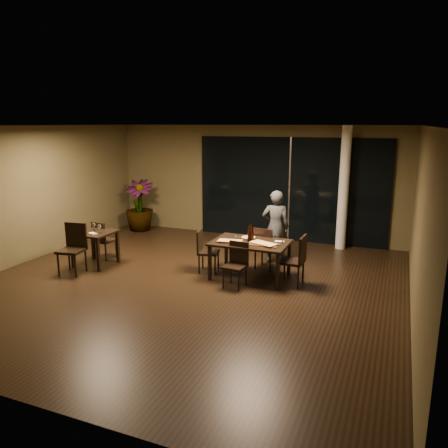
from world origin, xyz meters
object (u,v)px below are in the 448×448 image
chair_side_far (102,238)px  diner (275,227)px  chair_side_near (73,245)px  bottle_b (252,235)px  bottle_c (251,232)px  bottle_a (249,234)px  side_table (95,237)px  main_table (250,245)px  chair_main_far (265,246)px  chair_main_left (205,249)px  chair_main_near (237,262)px  potted_plant (139,205)px  chair_main_right (296,258)px

chair_side_far → diner: diner is taller
diner → chair_side_near: bearing=18.7°
bottle_b → bottle_c: (-0.07, 0.14, 0.02)m
bottle_a → side_table: bearing=-171.2°
main_table → chair_main_far: (0.12, 0.59, -0.16)m
main_table → chair_main_left: chair_main_left is taller
chair_side_far → chair_side_near: size_ratio=0.85×
chair_side_far → bottle_a: bearing=-170.3°
side_table → bottle_a: 3.42m
side_table → chair_main_left: bearing=11.6°
diner → side_table: bearing=12.4°
chair_main_near → potted_plant: potted_plant is taller
side_table → chair_side_far: 0.46m
side_table → bottle_a: bearing=8.8°
chair_side_near → bottle_b: bottle_b is taller
chair_main_near → chair_side_near: 3.45m
chair_main_near → diner: size_ratio=0.52×
side_table → chair_main_near: 3.31m
chair_main_right → potted_plant: potted_plant is taller
chair_main_left → bottle_c: bottle_c is taller
chair_main_right → bottle_b: 0.98m
side_table → bottle_c: (3.36, 0.64, 0.30)m
diner → bottle_c: diner is taller
chair_main_near → chair_side_far: chair_side_far is taller
potted_plant → bottle_b: 5.03m
chair_main_far → chair_main_right: (0.83, -0.67, 0.04)m
diner → bottle_a: diner is taller
main_table → potted_plant: bearing=148.7°
main_table → chair_main_right: chair_main_right is taller
main_table → chair_main_near: chair_main_near is taller
potted_plant → side_table: bearing=-74.3°
chair_main_far → bottle_c: 0.63m
chair_main_left → bottle_c: (0.96, 0.14, 0.42)m
bottle_c → chair_main_far: bearing=70.6°
chair_side_near → chair_main_right: bearing=3.6°
side_table → chair_main_near: bearing=-0.6°
chair_side_far → main_table: bearing=-170.7°
chair_main_right → bottle_c: size_ratio=2.92×
side_table → bottle_b: bottle_b is taller
side_table → bottle_c: 3.44m
chair_side_near → diner: bearing=21.8°
potted_plant → chair_main_right: bearing=-27.2°
main_table → chair_side_near: bearing=-163.1°
chair_main_near → chair_main_left: (-0.90, 0.53, 0.02)m
potted_plant → chair_main_far: bearing=-24.6°
bottle_a → chair_main_far: bearing=74.6°
side_table → chair_main_far: (3.52, 1.09, -0.11)m
chair_main_right → bottle_c: bearing=-100.3°
chair_main_right → bottle_a: 1.05m
chair_side_near → bottle_b: 3.71m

